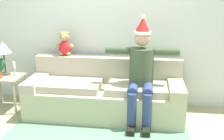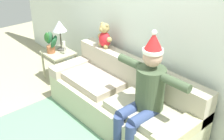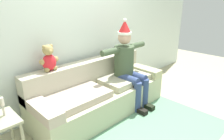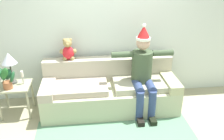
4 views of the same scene
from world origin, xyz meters
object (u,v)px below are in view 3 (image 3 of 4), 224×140
teddy_bear (49,59)px  candle_short (2,104)px  person_seated (128,63)px  couch (99,93)px

teddy_bear → candle_short: (-0.75, -0.26, -0.32)m
person_seated → teddy_bear: person_seated is taller
couch → person_seated: (0.53, -0.17, 0.43)m
person_seated → candle_short: bearing=175.2°
teddy_bear → candle_short: teddy_bear is taller
couch → person_seated: 0.70m
person_seated → couch: bearing=162.7°
person_seated → teddy_bear: (-1.21, 0.42, 0.24)m
couch → teddy_bear: bearing=159.5°
couch → candle_short: bearing=180.0°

